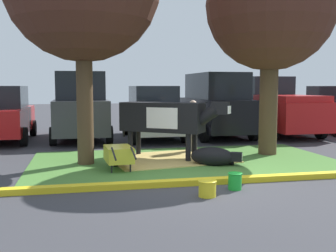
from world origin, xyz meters
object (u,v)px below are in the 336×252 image
(sedan_red, at_px, (2,114))
(suv_black, at_px, (216,105))
(sedan_silver, at_px, (153,113))
(bucket_green, at_px, (235,181))
(shade_tree_right, at_px, (271,7))
(wheelbarrow, at_px, (118,154))
(calf_lying, at_px, (214,157))
(bucket_yellow, at_px, (207,188))
(suv_dark_grey, at_px, (81,106))
(sedan_blue, at_px, (336,110))
(person_handler, at_px, (193,124))
(pickup_truck_maroon, at_px, (274,108))
(cow_holstein, at_px, (166,118))

(sedan_red, distance_m, suv_black, 8.06)
(sedan_silver, bearing_deg, bucket_green, -88.60)
(shade_tree_right, xyz_separation_m, wheelbarrow, (-4.50, -1.34, -3.88))
(calf_lying, height_order, bucket_yellow, calf_lying)
(shade_tree_right, relative_size, calf_lying, 4.73)
(suv_dark_grey, bearing_deg, calf_lying, -61.58)
(wheelbarrow, distance_m, sedan_blue, 11.61)
(shade_tree_right, height_order, sedan_red, shade_tree_right)
(person_handler, relative_size, pickup_truck_maroon, 0.29)
(shade_tree_right, relative_size, bucket_green, 18.73)
(person_handler, bearing_deg, sedan_red, 147.97)
(calf_lying, height_order, suv_dark_grey, suv_dark_grey)
(wheelbarrow, height_order, bucket_yellow, wheelbarrow)
(cow_holstein, relative_size, person_handler, 1.74)
(sedan_silver, distance_m, suv_black, 2.56)
(suv_dark_grey, relative_size, sedan_silver, 1.05)
(sedan_silver, bearing_deg, person_handler, -79.89)
(bucket_yellow, relative_size, sedan_red, 0.08)
(wheelbarrow, bearing_deg, sedan_red, 121.08)
(suv_black, height_order, sedan_blue, suv_black)
(cow_holstein, xyz_separation_m, sedan_silver, (0.44, 4.44, -0.16))
(cow_holstein, xyz_separation_m, suv_dark_grey, (-2.27, 4.77, 0.12))
(calf_lying, xyz_separation_m, sedan_silver, (-0.54, 5.66, 0.75))
(sedan_blue, bearing_deg, bucket_yellow, -134.98)
(person_handler, relative_size, wheelbarrow, 0.98)
(calf_lying, bearing_deg, person_handler, 87.98)
(wheelbarrow, relative_size, sedan_red, 0.37)
(bucket_yellow, bearing_deg, calf_lying, 69.00)
(suv_dark_grey, xyz_separation_m, pickup_truck_maroon, (7.94, -0.01, -0.16))
(sedan_silver, distance_m, pickup_truck_maroon, 5.25)
(calf_lying, bearing_deg, wheelbarrow, -179.24)
(suv_dark_grey, bearing_deg, person_handler, -48.84)
(shade_tree_right, bearing_deg, person_handler, 156.18)
(wheelbarrow, relative_size, bucket_green, 4.90)
(shade_tree_right, relative_size, sedan_silver, 1.40)
(bucket_yellow, bearing_deg, sedan_blue, 45.02)
(pickup_truck_maroon, bearing_deg, sedan_silver, -176.47)
(sedan_red, height_order, sedan_silver, same)
(calf_lying, xyz_separation_m, bucket_green, (-0.35, -2.31, -0.07))
(cow_holstein, relative_size, sedan_blue, 0.63)
(sedan_silver, bearing_deg, sedan_blue, 1.80)
(sedan_silver, height_order, sedan_blue, same)
(person_handler, bearing_deg, bucket_green, -95.37)
(shade_tree_right, xyz_separation_m, pickup_truck_maroon, (2.59, 4.68, -3.15))
(cow_holstein, relative_size, suv_dark_grey, 0.60)
(wheelbarrow, bearing_deg, person_handler, 42.05)
(bucket_yellow, bearing_deg, pickup_truck_maroon, 56.55)
(person_handler, distance_m, suv_black, 4.00)
(cow_holstein, relative_size, pickup_truck_maroon, 0.51)
(shade_tree_right, distance_m, suv_black, 5.30)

